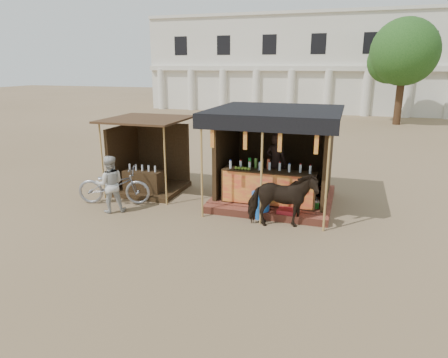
% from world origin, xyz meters
% --- Properties ---
extents(ground, '(120.00, 120.00, 0.00)m').
position_xyz_m(ground, '(0.00, 0.00, 0.00)').
color(ground, '#846B4C').
rests_on(ground, ground).
extents(main_stall, '(3.60, 3.61, 2.78)m').
position_xyz_m(main_stall, '(1.00, 3.36, 1.03)').
color(main_stall, '#964531').
rests_on(main_stall, ground).
extents(secondary_stall, '(2.40, 2.40, 2.38)m').
position_xyz_m(secondary_stall, '(-3.17, 3.24, 0.85)').
color(secondary_stall, '#382614').
rests_on(secondary_stall, ground).
extents(cow, '(1.83, 1.19, 1.43)m').
position_xyz_m(cow, '(1.55, 1.51, 0.71)').
color(cow, black).
rests_on(cow, ground).
extents(motorbike, '(2.24, 1.27, 1.11)m').
position_xyz_m(motorbike, '(-3.45, 1.77, 0.56)').
color(motorbike, gray).
rests_on(motorbike, ground).
extents(bystander, '(0.98, 0.93, 1.60)m').
position_xyz_m(bystander, '(-3.15, 1.14, 0.80)').
color(bystander, beige).
rests_on(bystander, ground).
extents(blue_barrel, '(0.60, 0.60, 0.70)m').
position_xyz_m(blue_barrel, '(0.90, 2.00, 0.35)').
color(blue_barrel, blue).
rests_on(blue_barrel, ground).
extents(red_crate, '(0.47, 0.41, 0.31)m').
position_xyz_m(red_crate, '(1.60, 2.00, 0.15)').
color(red_crate, maroon).
rests_on(red_crate, ground).
extents(cooler, '(0.75, 0.63, 0.46)m').
position_xyz_m(cooler, '(2.04, 2.60, 0.23)').
color(cooler, '#1B7C23').
rests_on(cooler, ground).
extents(background_building, '(26.00, 7.45, 8.18)m').
position_xyz_m(background_building, '(-2.00, 29.94, 3.98)').
color(background_building, silver).
rests_on(background_building, ground).
extents(tree, '(4.50, 4.40, 7.00)m').
position_xyz_m(tree, '(5.81, 22.14, 4.63)').
color(tree, '#382314').
rests_on(tree, ground).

